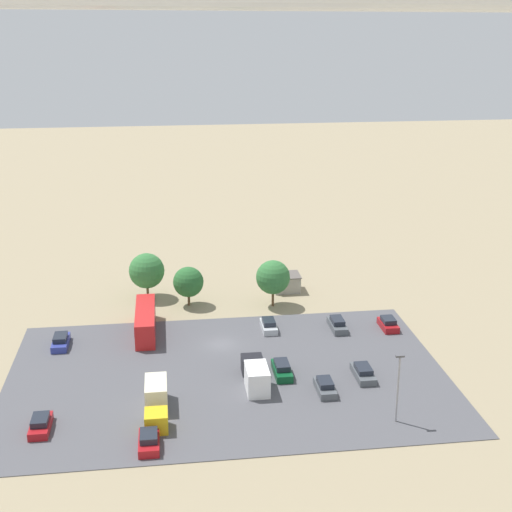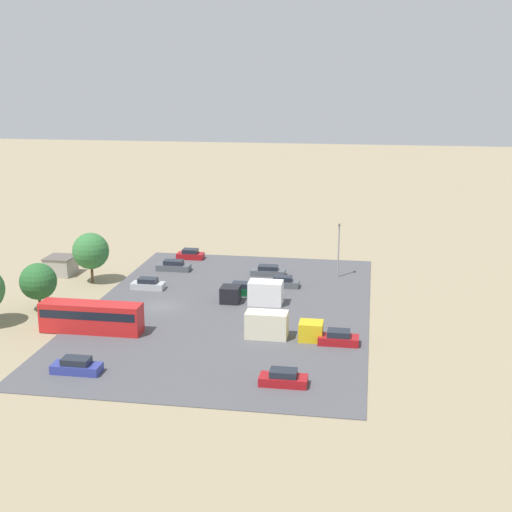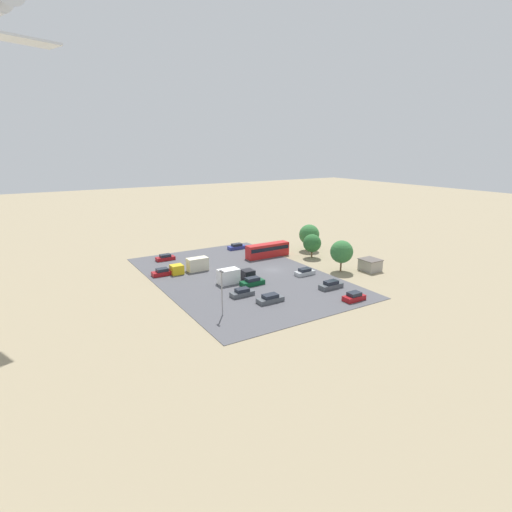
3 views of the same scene
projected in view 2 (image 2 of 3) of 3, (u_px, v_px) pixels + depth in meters
The scene contains 18 objects.
ground_plane at pixel (161, 307), 85.98m from camera, with size 400.00×400.00×0.00m, color gray.
parking_lot_surface at pixel (228, 310), 84.67m from camera, with size 50.44×33.19×0.08m.
shed_building at pixel (61, 266), 99.31m from camera, with size 4.09×3.82×2.57m.
bus at pixel (91, 316), 77.19m from camera, with size 2.53×11.16×3.26m.
parked_car_0 at pixel (190, 255), 107.51m from camera, with size 1.94×4.01×1.50m.
parked_car_1 at pixel (174, 266), 101.18m from camera, with size 1.81×4.77×1.51m.
parked_car_2 at pixel (283, 282), 93.53m from camera, with size 1.84×4.29×1.44m.
parked_car_3 at pixel (268, 271), 98.80m from camera, with size 1.95×4.73×1.41m.
parked_car_4 at pixel (338, 338), 73.96m from camera, with size 1.99×4.21×1.50m.
parked_car_5 at pixel (243, 289), 90.37m from camera, with size 1.88×4.75×1.55m.
parked_car_6 at pixel (148, 284), 92.66m from camera, with size 1.87×4.29×1.45m.
parked_car_7 at pixel (77, 366), 66.96m from camera, with size 1.90×4.66×1.49m.
parked_car_8 at pixel (283, 378), 64.37m from camera, with size 1.91×4.37×1.44m.
parked_truck_0 at pixel (279, 326), 75.47m from camera, with size 2.31×8.20×2.82m.
parked_truck_1 at pixel (256, 293), 86.65m from camera, with size 2.44×7.55×2.87m.
tree_apron_mid at pixel (91, 251), 94.80m from camera, with size 4.86×4.86×6.80m.
tree_apron_far at pixel (38, 281), 83.86m from camera, with size 4.36×4.36×5.77m.
light_pole_lot_centre at pixel (339, 248), 97.10m from camera, with size 0.90×0.28×7.44m.
Camera 2 is at (78.70, 24.55, 27.68)m, focal length 50.00 mm.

